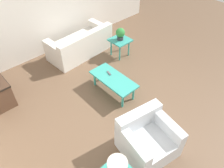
{
  "coord_description": "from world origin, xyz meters",
  "views": [
    {
      "loc": [
        -2.34,
        2.68,
        3.73
      ],
      "look_at": [
        0.22,
        0.36,
        0.55
      ],
      "focal_mm": 35.0,
      "sensor_mm": 36.0,
      "label": 1
    }
  ],
  "objects_px": {
    "coffee_table": "(113,80)",
    "side_table_plant": "(120,42)",
    "sofa": "(81,45)",
    "potted_plant": "(120,34)",
    "table_lamp": "(117,168)",
    "armchair": "(147,139)"
  },
  "relations": [
    {
      "from": "potted_plant",
      "to": "table_lamp",
      "type": "distance_m",
      "value": 3.87
    },
    {
      "from": "coffee_table",
      "to": "side_table_plant",
      "type": "distance_m",
      "value": 1.56
    },
    {
      "from": "coffee_table",
      "to": "table_lamp",
      "type": "bearing_deg",
      "value": 138.76
    },
    {
      "from": "sofa",
      "to": "coffee_table",
      "type": "height_order",
      "value": "sofa"
    },
    {
      "from": "armchair",
      "to": "potted_plant",
      "type": "xyz_separation_m",
      "value": [
        2.55,
        -1.77,
        0.39
      ]
    },
    {
      "from": "side_table_plant",
      "to": "potted_plant",
      "type": "height_order",
      "value": "potted_plant"
    },
    {
      "from": "side_table_plant",
      "to": "coffee_table",
      "type": "bearing_deg",
      "value": 130.48
    },
    {
      "from": "potted_plant",
      "to": "coffee_table",
      "type": "bearing_deg",
      "value": 130.48
    },
    {
      "from": "sofa",
      "to": "side_table_plant",
      "type": "distance_m",
      "value": 1.14
    },
    {
      "from": "coffee_table",
      "to": "sofa",
      "type": "bearing_deg",
      "value": -12.23
    },
    {
      "from": "side_table_plant",
      "to": "sofa",
      "type": "bearing_deg",
      "value": 44.06
    },
    {
      "from": "potted_plant",
      "to": "side_table_plant",
      "type": "bearing_deg",
      "value": 180.0
    },
    {
      "from": "table_lamp",
      "to": "potted_plant",
      "type": "bearing_deg",
      "value": -44.56
    },
    {
      "from": "coffee_table",
      "to": "side_table_plant",
      "type": "relative_size",
      "value": 2.19
    },
    {
      "from": "sofa",
      "to": "coffee_table",
      "type": "relative_size",
      "value": 1.62
    },
    {
      "from": "coffee_table",
      "to": "side_table_plant",
      "type": "xyz_separation_m",
      "value": [
        1.01,
        -1.18,
        0.06
      ]
    },
    {
      "from": "armchair",
      "to": "coffee_table",
      "type": "height_order",
      "value": "armchair"
    },
    {
      "from": "sofa",
      "to": "table_lamp",
      "type": "xyz_separation_m",
      "value": [
        -3.57,
        1.92,
        0.48
      ]
    },
    {
      "from": "armchair",
      "to": "coffee_table",
      "type": "relative_size",
      "value": 0.9
    },
    {
      "from": "coffee_table",
      "to": "potted_plant",
      "type": "relative_size",
      "value": 3.39
    },
    {
      "from": "sofa",
      "to": "table_lamp",
      "type": "height_order",
      "value": "table_lamp"
    },
    {
      "from": "sofa",
      "to": "side_table_plant",
      "type": "bearing_deg",
      "value": 130.11
    }
  ]
}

